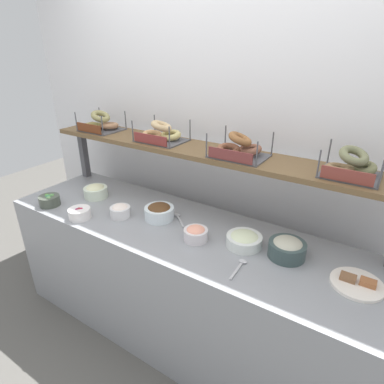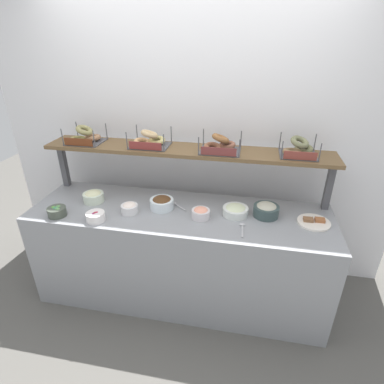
% 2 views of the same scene
% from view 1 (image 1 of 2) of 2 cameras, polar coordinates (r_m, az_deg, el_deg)
% --- Properties ---
extents(ground_plane, '(8.00, 8.00, 0.00)m').
position_cam_1_polar(ground_plane, '(2.53, -2.33, -22.90)').
color(ground_plane, '#595651').
extents(back_wall, '(3.58, 0.06, 2.40)m').
position_cam_1_polar(back_wall, '(2.28, 5.18, 7.52)').
color(back_wall, white).
rests_on(back_wall, ground_plane).
extents(deli_counter, '(2.38, 0.70, 0.85)m').
position_cam_1_polar(deli_counter, '(2.24, -2.52, -15.52)').
color(deli_counter, gray).
rests_on(deli_counter, ground_plane).
extents(shelf_riser_left, '(0.05, 0.05, 0.40)m').
position_cam_1_polar(shelf_riser_left, '(2.82, -18.63, 6.50)').
color(shelf_riser_left, '#4C4C51').
rests_on(shelf_riser_left, deli_counter).
extents(upper_shelf, '(2.34, 0.32, 0.03)m').
position_cam_1_polar(upper_shelf, '(2.03, 1.48, 7.36)').
color(upper_shelf, brown).
rests_on(upper_shelf, shelf_riser_left).
extents(bowl_scallion_spread, '(0.20, 0.20, 0.08)m').
position_cam_1_polar(bowl_scallion_spread, '(1.82, 9.23, -8.33)').
color(bowl_scallion_spread, white).
rests_on(bowl_scallion_spread, deli_counter).
extents(bowl_veggie_mix, '(0.14, 0.14, 0.08)m').
position_cam_1_polar(bowl_veggie_mix, '(2.44, -23.96, -1.32)').
color(bowl_veggie_mix, '#444B40').
rests_on(bowl_veggie_mix, deli_counter).
extents(bowl_beet_salad, '(0.14, 0.14, 0.07)m').
position_cam_1_polar(bowl_beet_salad, '(2.19, -19.31, -3.55)').
color(bowl_beet_salad, white).
rests_on(bowl_beet_salad, deli_counter).
extents(bowl_chocolate_spread, '(0.19, 0.19, 0.10)m').
position_cam_1_polar(bowl_chocolate_spread, '(2.06, -5.82, -3.46)').
color(bowl_chocolate_spread, white).
rests_on(bowl_chocolate_spread, deli_counter).
extents(bowl_tuna_salad, '(0.19, 0.19, 0.11)m').
position_cam_1_polar(bowl_tuna_salad, '(1.77, 16.52, -9.49)').
color(bowl_tuna_salad, '#374949').
rests_on(bowl_tuna_salad, deli_counter).
extents(bowl_cream_cheese, '(0.13, 0.13, 0.09)m').
position_cam_1_polar(bowl_cream_cheese, '(2.13, -12.61, -3.25)').
color(bowl_cream_cheese, white).
rests_on(bowl_cream_cheese, deli_counter).
extents(bowl_potato_salad, '(0.17, 0.17, 0.10)m').
position_cam_1_polar(bowl_potato_salad, '(2.44, -16.73, 0.17)').
color(bowl_potato_salad, silver).
rests_on(bowl_potato_salad, deli_counter).
extents(bowl_lox_spread, '(0.14, 0.14, 0.09)m').
position_cam_1_polar(bowl_lox_spread, '(1.84, 0.67, -7.36)').
color(bowl_lox_spread, silver).
rests_on(bowl_lox_spread, deli_counter).
extents(serving_plate_white, '(0.24, 0.24, 0.04)m').
position_cam_1_polar(serving_plate_white, '(1.73, 27.24, -14.20)').
color(serving_plate_white, white).
rests_on(serving_plate_white, deli_counter).
extents(serving_spoon_near_plate, '(0.04, 0.18, 0.01)m').
position_cam_1_polar(serving_spoon_near_plate, '(1.67, 8.50, -12.80)').
color(serving_spoon_near_plate, '#B7B7BC').
rests_on(serving_spoon_near_plate, deli_counter).
extents(serving_spoon_by_edge, '(0.15, 0.12, 0.01)m').
position_cam_1_polar(serving_spoon_by_edge, '(2.07, -2.41, -4.59)').
color(serving_spoon_by_edge, '#B7B7BC').
rests_on(serving_spoon_by_edge, deli_counter).
extents(bagel_basket_everything, '(0.29, 0.26, 0.15)m').
position_cam_1_polar(bagel_basket_everything, '(2.55, -15.85, 11.50)').
color(bagel_basket_everything, '#4C4C51').
rests_on(bagel_basket_everything, upper_shelf).
extents(bagel_basket_plain, '(0.31, 0.24, 0.14)m').
position_cam_1_polar(bagel_basket_plain, '(2.18, -5.50, 10.19)').
color(bagel_basket_plain, '#4C4C51').
rests_on(bagel_basket_plain, upper_shelf).
extents(bagel_basket_cinnamon_raisin, '(0.31, 0.25, 0.15)m').
position_cam_1_polar(bagel_basket_cinnamon_raisin, '(1.87, 8.32, 7.65)').
color(bagel_basket_cinnamon_raisin, '#4C4C51').
rests_on(bagel_basket_cinnamon_raisin, upper_shelf).
extents(bagel_basket_poppy, '(0.28, 0.26, 0.15)m').
position_cam_1_polar(bagel_basket_poppy, '(1.74, 26.38, 4.07)').
color(bagel_basket_poppy, '#4C4C51').
rests_on(bagel_basket_poppy, upper_shelf).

